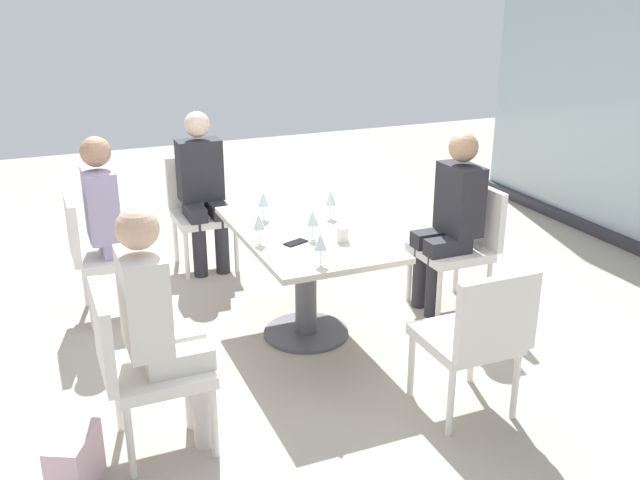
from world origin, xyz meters
TOP-DOWN VIEW (x-y plane):
  - ground_plane at (0.00, 0.00)m, footprint 12.00×12.00m
  - dining_table_main at (0.00, 0.00)m, footprint 1.37×0.80m
  - chair_front_right at (0.82, -1.19)m, footprint 0.46×0.50m
  - chair_near_window at (0.00, 1.19)m, footprint 0.46×0.51m
  - chair_side_end at (-1.51, -0.31)m, footprint 0.50×0.46m
  - chair_front_left at (-0.82, -1.19)m, footprint 0.46×0.50m
  - chair_far_right at (1.22, 0.47)m, footprint 0.50×0.46m
  - person_front_right at (0.82, -1.08)m, footprint 0.34×0.39m
  - person_near_window at (-0.00, 1.08)m, footprint 0.34×0.39m
  - person_side_end at (-1.40, -0.31)m, footprint 0.39×0.34m
  - person_front_left at (-0.82, -1.08)m, footprint 0.34×0.39m
  - wine_glass_0 at (-0.16, 0.24)m, footprint 0.07×0.07m
  - wine_glass_1 at (0.11, -0.34)m, footprint 0.07×0.07m
  - wine_glass_2 at (0.17, -0.02)m, footprint 0.07×0.07m
  - wine_glass_3 at (-0.31, -0.17)m, footprint 0.07×0.07m
  - wine_glass_4 at (0.56, -0.14)m, footprint 0.07×0.07m
  - coffee_cup at (0.27, 0.13)m, footprint 0.08×0.08m
  - cell_phone_on_table at (0.19, -0.14)m, footprint 0.12×0.16m
  - handbag_0 at (0.99, -1.54)m, footprint 0.34×0.28m

SIDE VIEW (x-z plane):
  - ground_plane at x=0.00m, z-range 0.00..0.00m
  - handbag_0 at x=0.99m, z-range 0.00..0.28m
  - chair_front_right at x=0.82m, z-range 0.06..0.93m
  - chair_near_window at x=0.00m, z-range 0.06..0.93m
  - chair_side_end at x=-1.51m, z-range 0.06..0.93m
  - chair_front_left at x=-0.82m, z-range 0.06..0.93m
  - chair_far_right at x=1.22m, z-range 0.06..0.93m
  - dining_table_main at x=0.00m, z-range 0.18..0.91m
  - person_front_right at x=0.82m, z-range 0.07..1.33m
  - person_near_window at x=0.00m, z-range 0.07..1.33m
  - person_side_end at x=-1.40m, z-range 0.07..1.33m
  - person_front_left at x=-0.82m, z-range 0.07..1.33m
  - cell_phone_on_table at x=0.19m, z-range 0.73..0.74m
  - coffee_cup at x=0.27m, z-range 0.73..0.82m
  - wine_glass_0 at x=-0.16m, z-range 0.77..0.95m
  - wine_glass_1 at x=0.11m, z-range 0.77..0.95m
  - wine_glass_2 at x=0.17m, z-range 0.77..0.95m
  - wine_glass_3 at x=-0.31m, z-range 0.77..0.95m
  - wine_glass_4 at x=0.56m, z-range 0.77..0.95m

